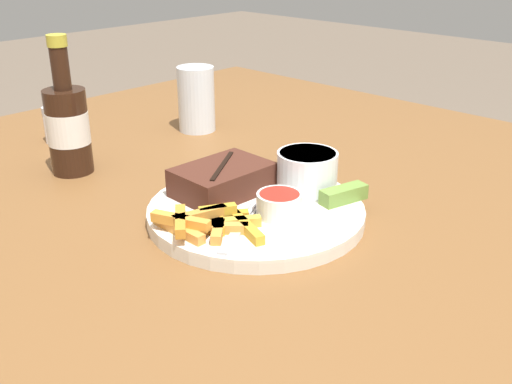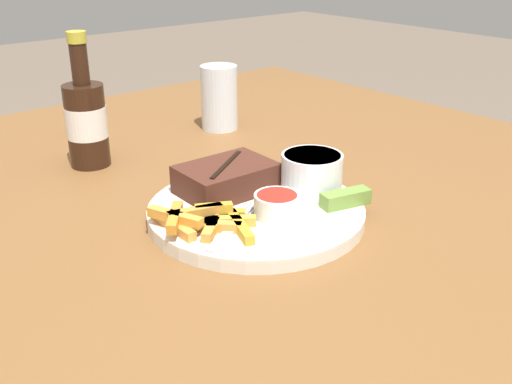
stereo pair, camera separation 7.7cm
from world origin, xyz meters
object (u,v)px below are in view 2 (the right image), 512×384
at_px(dinner_plate, 256,212).
at_px(drinking_glass, 219,98).
at_px(coleslaw_cup, 312,171).
at_px(beer_bottle, 86,120).
at_px(dipping_sauce_cup, 280,203).
at_px(steak_portion, 226,179).
at_px(salt_shaker, 78,119).
at_px(fork_utensil, 232,229).
at_px(pickle_spear, 346,198).

height_order(dinner_plate, drinking_glass, drinking_glass).
bearing_deg(drinking_glass, coleslaw_cup, -107.35).
distance_m(beer_bottle, drinking_glass, 0.28).
bearing_deg(dinner_plate, coleslaw_cup, -7.72).
distance_m(dinner_plate, dipping_sauce_cup, 0.05).
distance_m(steak_portion, dipping_sauce_cup, 0.10).
height_order(beer_bottle, salt_shaker, beer_bottle).
xyz_separation_m(steak_portion, dipping_sauce_cup, (0.01, -0.10, -0.00)).
bearing_deg(fork_utensil, salt_shaker, 58.31).
height_order(fork_utensil, drinking_glass, drinking_glass).
relative_size(pickle_spear, drinking_glass, 0.59).
relative_size(dipping_sauce_cup, salt_shaker, 0.88).
xyz_separation_m(dipping_sauce_cup, drinking_glass, (0.20, 0.38, 0.03)).
bearing_deg(fork_utensil, dipping_sauce_cup, -32.37).
bearing_deg(salt_shaker, drinking_glass, -29.95).
distance_m(dipping_sauce_cup, pickle_spear, 0.09).
xyz_separation_m(pickle_spear, beer_bottle, (-0.17, 0.40, 0.05)).
bearing_deg(fork_utensil, pickle_spear, -41.45).
bearing_deg(beer_bottle, dinner_plate, -76.81).
relative_size(pickle_spear, salt_shaker, 1.08).
bearing_deg(coleslaw_cup, steak_portion, 140.47).
height_order(pickle_spear, drinking_glass, drinking_glass).
height_order(coleslaw_cup, salt_shaker, coleslaw_cup).
bearing_deg(pickle_spear, salt_shaker, 101.90).
height_order(coleslaw_cup, drinking_glass, drinking_glass).
height_order(steak_portion, dipping_sauce_cup, steak_portion).
distance_m(pickle_spear, fork_utensil, 0.16).
xyz_separation_m(dinner_plate, drinking_glass, (0.20, 0.34, 0.05)).
bearing_deg(dinner_plate, steak_portion, 91.28).
distance_m(dipping_sauce_cup, beer_bottle, 0.37).
bearing_deg(coleslaw_cup, dinner_plate, 172.28).
distance_m(coleslaw_cup, salt_shaker, 0.50).
height_order(dinner_plate, steak_portion, steak_portion).
bearing_deg(dinner_plate, pickle_spear, -39.23).
distance_m(steak_portion, coleslaw_cup, 0.12).
relative_size(coleslaw_cup, dipping_sauce_cup, 1.45).
height_order(dinner_plate, salt_shaker, salt_shaker).
distance_m(dinner_plate, beer_bottle, 0.34).
xyz_separation_m(dipping_sauce_cup, fork_utensil, (-0.07, 0.01, -0.01)).
bearing_deg(salt_shaker, coleslaw_cup, -76.78).
xyz_separation_m(dinner_plate, fork_utensil, (-0.07, -0.03, 0.01)).
bearing_deg(beer_bottle, pickle_spear, -67.30).
xyz_separation_m(dinner_plate, pickle_spear, (0.09, -0.07, 0.02)).
relative_size(coleslaw_cup, drinking_glass, 0.70).
height_order(dipping_sauce_cup, drinking_glass, drinking_glass).
bearing_deg(drinking_glass, fork_utensil, -125.20).
bearing_deg(pickle_spear, dipping_sauce_cup, 158.63).
distance_m(fork_utensil, beer_bottle, 0.36).
distance_m(dinner_plate, fork_utensil, 0.07).
bearing_deg(steak_portion, beer_bottle, 105.92).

